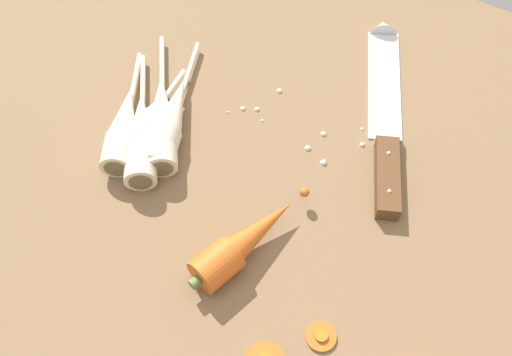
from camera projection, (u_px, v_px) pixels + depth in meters
ground_plane at (264, 182)px, 75.85cm from camera, size 120.00×90.00×4.00cm
chefs_knife at (385, 104)px, 79.77cm from camera, size 17.34×33.03×4.18cm
whole_carrot at (243, 243)px, 66.38cm from camera, size 7.89×17.38×4.20cm
parsnip_front at (141, 135)px, 75.05cm from camera, size 14.82×19.19×4.00cm
parsnip_mid_left at (140, 128)px, 75.75cm from camera, size 5.12×17.71×4.00cm
parsnip_mid_right at (171, 120)px, 76.45cm from camera, size 9.95×21.68×4.00cm
parsnip_back at (124, 126)px, 75.87cm from camera, size 11.86×18.98×4.00cm
parsnip_outer at (161, 120)px, 76.49cm from camera, size 15.80×20.76×4.00cm
carrot_slice_stray_mid at (321, 336)px, 62.17cm from camera, size 3.21×3.21×0.70cm
mince_crumbs at (302, 128)px, 77.73cm from camera, size 18.42×8.61×0.87cm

